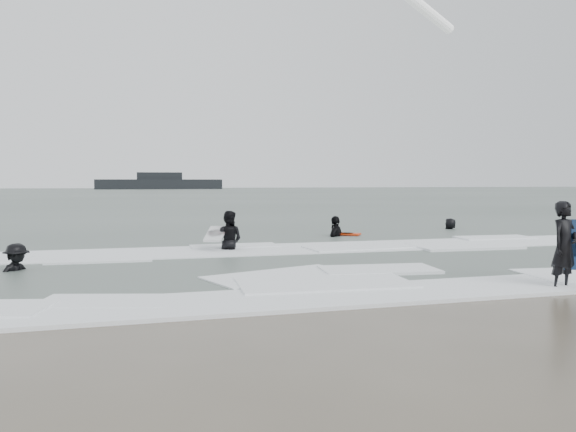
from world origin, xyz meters
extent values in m
plane|color=brown|center=(0.00, 0.00, 0.00)|extent=(320.00, 320.00, 0.00)
plane|color=#47544C|center=(0.00, 80.00, 0.06)|extent=(320.00, 320.00, 0.00)
imported|color=black|center=(3.79, -1.00, 0.00)|extent=(0.70, 0.55, 1.70)
imported|color=black|center=(-1.44, 6.33, 0.00)|extent=(1.06, 0.97, 1.75)
imported|color=black|center=(-6.61, 3.74, 0.00)|extent=(1.09, 1.09, 1.52)
imported|color=black|center=(2.97, 9.36, 0.00)|extent=(1.10, 1.17, 1.94)
imported|color=black|center=(8.64, 11.00, 0.00)|extent=(0.92, 0.96, 1.65)
cube|color=white|center=(0.00, -0.60, 0.03)|extent=(30.03, 2.32, 0.07)
cube|color=white|center=(0.00, 6.00, 0.04)|extent=(30.00, 2.60, 0.09)
cube|color=black|center=(1.41, 136.19, 1.28)|extent=(31.12, 5.56, 2.45)
cube|color=black|center=(1.41, 136.19, 3.39)|extent=(11.11, 3.33, 1.78)
camera|label=1|loc=(-3.97, -9.80, 2.05)|focal=35.00mm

